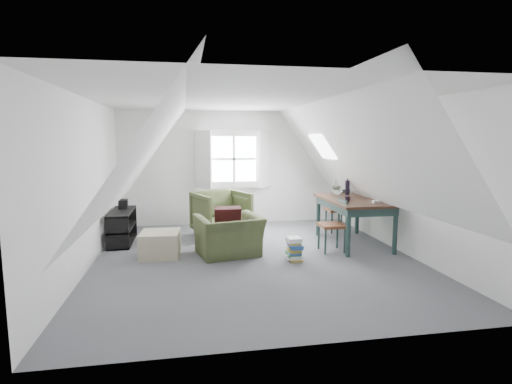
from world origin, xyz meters
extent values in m
plane|color=#535359|center=(0.00, 0.00, 0.00)|extent=(5.50, 5.50, 0.00)
plane|color=white|center=(0.00, 0.00, 2.50)|extent=(5.50, 5.50, 0.00)
plane|color=silver|center=(0.00, 2.75, 1.25)|extent=(5.00, 0.00, 5.00)
plane|color=silver|center=(0.00, -2.75, 1.25)|extent=(5.00, 0.00, 5.00)
plane|color=silver|center=(-2.50, 0.00, 1.25)|extent=(0.00, 5.50, 5.50)
plane|color=silver|center=(2.50, 0.00, 1.25)|extent=(0.00, 5.50, 5.50)
plane|color=white|center=(-1.55, 0.00, 1.78)|extent=(3.19, 5.50, 4.48)
plane|color=white|center=(1.55, 0.00, 1.78)|extent=(3.19, 5.50, 4.48)
cube|color=white|center=(0.00, 2.73, 1.45)|extent=(1.30, 0.04, 1.30)
cube|color=white|center=(-0.68, 2.57, 1.45)|extent=(0.35, 0.35, 1.25)
cube|color=white|center=(0.68, 2.57, 1.45)|extent=(0.35, 0.35, 1.25)
cube|color=white|center=(0.00, 2.72, 1.45)|extent=(1.00, 0.02, 1.00)
cube|color=white|center=(0.00, 2.70, 1.45)|extent=(1.08, 0.04, 0.05)
cube|color=white|center=(0.00, 2.70, 1.45)|extent=(0.05, 0.04, 1.08)
cube|color=white|center=(1.55, 1.30, 1.75)|extent=(0.35, 0.75, 0.47)
imported|color=#404A2A|center=(-0.39, 0.27, 0.00)|extent=(1.16, 1.06, 0.65)
imported|color=#404A2A|center=(-0.39, 1.62, 0.00)|extent=(1.23, 1.24, 0.88)
cube|color=#3A0F14|center=(-0.39, 0.42, 0.57)|extent=(0.44, 0.26, 0.45)
cube|color=tan|center=(-1.49, 0.38, 0.20)|extent=(0.66, 0.66, 0.41)
cube|color=black|center=(1.90, 0.56, 0.80)|extent=(0.99, 1.65, 0.04)
cube|color=#213734|center=(1.90, 0.56, 0.72)|extent=(0.88, 1.54, 0.13)
cylinder|color=#213734|center=(1.50, -0.17, 0.39)|extent=(0.08, 0.08, 0.78)
cylinder|color=#213734|center=(2.31, -0.17, 0.39)|extent=(0.08, 0.08, 0.78)
cylinder|color=#213734|center=(1.50, 1.30, 0.39)|extent=(0.08, 0.08, 0.78)
cylinder|color=#213734|center=(2.31, 1.30, 0.39)|extent=(0.08, 0.08, 0.78)
sphere|color=silver|center=(1.75, 1.01, 0.94)|extent=(0.20, 0.20, 0.20)
cylinder|color=silver|center=(1.75, 1.01, 1.07)|extent=(0.07, 0.07, 0.11)
cylinder|color=black|center=(2.00, 1.11, 0.96)|extent=(0.09, 0.09, 0.27)
cylinder|color=#3F2D1E|center=(2.00, 1.11, 1.26)|extent=(0.03, 0.06, 0.49)
cylinder|color=#3F2D1E|center=(2.02, 1.13, 1.26)|extent=(0.05, 0.07, 0.49)
cylinder|color=#3F2D1E|center=(1.99, 1.10, 1.26)|extent=(0.06, 0.08, 0.49)
imported|color=black|center=(1.65, 0.26, 0.83)|extent=(0.10, 0.10, 0.09)
cube|color=white|center=(2.10, 0.11, 0.85)|extent=(0.12, 0.08, 0.04)
cube|color=brown|center=(1.98, 1.56, 0.45)|extent=(0.42, 0.42, 0.05)
cylinder|color=#213734|center=(2.16, 1.73, 0.22)|extent=(0.04, 0.04, 0.43)
cylinder|color=#213734|center=(2.16, 1.39, 0.22)|extent=(0.04, 0.04, 0.43)
cylinder|color=#213734|center=(1.81, 1.73, 0.22)|extent=(0.04, 0.04, 0.43)
cylinder|color=#213734|center=(1.81, 1.39, 0.22)|extent=(0.04, 0.04, 0.43)
cylinder|color=#213734|center=(2.16, 1.37, 0.67)|extent=(0.04, 0.04, 0.45)
cylinder|color=#213734|center=(1.81, 1.37, 0.67)|extent=(0.04, 0.04, 0.45)
cube|color=#213734|center=(1.98, 1.37, 0.85)|extent=(0.34, 0.03, 0.08)
cube|color=#213734|center=(1.98, 1.37, 0.72)|extent=(0.34, 0.03, 0.06)
cube|color=brown|center=(1.35, 0.19, 0.44)|extent=(0.42, 0.42, 0.05)
cylinder|color=#213734|center=(1.19, 0.36, 0.21)|extent=(0.04, 0.04, 0.42)
cylinder|color=#213734|center=(1.52, 0.36, 0.21)|extent=(0.04, 0.04, 0.42)
cylinder|color=#213734|center=(1.19, 0.03, 0.21)|extent=(0.04, 0.04, 0.42)
cylinder|color=#213734|center=(1.52, 0.03, 0.21)|extent=(0.04, 0.04, 0.42)
cylinder|color=#213734|center=(1.54, 0.36, 0.66)|extent=(0.04, 0.04, 0.44)
cylinder|color=#213734|center=(1.54, 0.03, 0.66)|extent=(0.04, 0.04, 0.44)
cube|color=#213734|center=(1.54, 0.19, 0.84)|extent=(0.03, 0.34, 0.08)
cube|color=#213734|center=(1.54, 0.19, 0.71)|extent=(0.03, 0.34, 0.06)
cube|color=black|center=(-2.24, 1.42, 0.01)|extent=(0.39, 1.16, 0.03)
cube|color=black|center=(-2.24, 1.42, 0.29)|extent=(0.39, 1.16, 0.03)
cube|color=black|center=(-2.24, 1.42, 0.58)|extent=(0.39, 1.16, 0.03)
cube|color=black|center=(-2.24, 0.85, 0.29)|extent=(0.39, 0.03, 0.58)
cube|color=black|center=(-2.24, 1.98, 0.29)|extent=(0.39, 0.03, 0.58)
cube|color=#264C99|center=(-2.24, 1.08, 0.12)|extent=(0.17, 0.19, 0.21)
cube|color=red|center=(-2.24, 1.51, 0.12)|extent=(0.17, 0.23, 0.21)
cube|color=white|center=(-2.24, 1.22, 0.40)|extent=(0.17, 0.21, 0.19)
cube|color=black|center=(-2.24, 1.67, 0.67)|extent=(0.18, 0.23, 0.18)
cube|color=#B29933|center=(0.61, -0.21, 0.02)|extent=(0.19, 0.25, 0.03)
cube|color=white|center=(0.58, -0.19, 0.05)|extent=(0.25, 0.28, 0.03)
cube|color=white|center=(0.62, -0.21, 0.08)|extent=(0.21, 0.27, 0.03)
cube|color=#337F4C|center=(0.57, -0.21, 0.11)|extent=(0.21, 0.26, 0.03)
cube|color=#264C99|center=(0.59, -0.23, 0.13)|extent=(0.22, 0.29, 0.02)
cube|color=#B29933|center=(0.59, -0.21, 0.15)|extent=(0.19, 0.25, 0.02)
cube|color=#B29933|center=(0.60, -0.19, 0.18)|extent=(0.22, 0.28, 0.03)
cube|color=#264C99|center=(0.62, -0.23, 0.21)|extent=(0.22, 0.29, 0.03)
cube|color=#264C99|center=(0.60, -0.23, 0.25)|extent=(0.23, 0.28, 0.03)
cube|color=#B29933|center=(0.59, -0.18, 0.28)|extent=(0.21, 0.26, 0.03)
cube|color=white|center=(0.58, -0.19, 0.31)|extent=(0.21, 0.24, 0.04)
cube|color=white|center=(0.59, -0.18, 0.35)|extent=(0.21, 0.25, 0.03)
camera|label=1|loc=(-1.06, -6.08, 1.90)|focal=28.00mm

